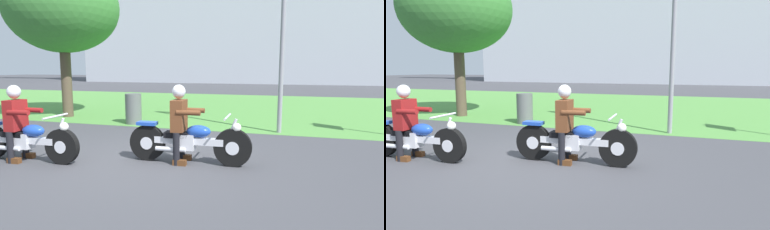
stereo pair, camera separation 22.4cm
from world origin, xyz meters
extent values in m
plane|color=#424247|center=(0.00, 0.00, 0.00)|extent=(120.00, 120.00, 0.00)
cube|color=#549342|center=(0.00, 9.20, 0.00)|extent=(60.00, 12.00, 0.01)
cube|color=#B2B7C1|center=(2.17, 33.14, 8.89)|extent=(47.45, 8.00, 17.79)
cylinder|color=black|center=(1.55, 0.22, 0.33)|extent=(0.67, 0.15, 0.66)
cylinder|color=silver|center=(1.55, 0.22, 0.33)|extent=(0.24, 0.15, 0.23)
cylinder|color=black|center=(-0.03, 0.15, 0.33)|extent=(0.67, 0.15, 0.66)
cylinder|color=silver|center=(-0.03, 0.15, 0.33)|extent=(0.24, 0.15, 0.23)
cube|color=silver|center=(0.76, 0.18, 0.41)|extent=(1.27, 0.20, 0.12)
cube|color=silver|center=(0.71, 0.18, 0.39)|extent=(0.33, 0.25, 0.28)
ellipsoid|color=#1E47B2|center=(0.94, 0.19, 0.59)|extent=(0.45, 0.26, 0.22)
cube|color=black|center=(0.54, 0.17, 0.51)|extent=(0.45, 0.26, 0.10)
cube|color=#1E47B2|center=(-0.03, 0.15, 0.69)|extent=(0.37, 0.22, 0.06)
cylinder|color=silver|center=(1.50, 0.22, 0.58)|extent=(0.25, 0.06, 0.53)
cylinder|color=silver|center=(1.45, 0.21, 0.87)|extent=(0.07, 0.66, 0.04)
sphere|color=white|center=(1.61, 0.22, 0.69)|extent=(0.16, 0.16, 0.16)
cylinder|color=silver|center=(0.47, 0.03, 0.27)|extent=(0.55, 0.10, 0.08)
cylinder|color=black|center=(0.58, 0.36, 0.29)|extent=(0.12, 0.12, 0.58)
cube|color=#593319|center=(0.64, 0.36, 0.05)|extent=(0.24, 0.11, 0.10)
cylinder|color=black|center=(0.59, 0.00, 0.29)|extent=(0.12, 0.12, 0.58)
cube|color=#593319|center=(0.65, 0.00, 0.05)|extent=(0.24, 0.11, 0.10)
cube|color=brown|center=(0.58, 0.18, 0.86)|extent=(0.24, 0.39, 0.56)
cylinder|color=brown|center=(0.80, 0.36, 0.94)|extent=(0.42, 0.11, 0.09)
cylinder|color=brown|center=(0.81, 0.02, 0.94)|extent=(0.42, 0.11, 0.09)
sphere|color=#D8A884|center=(0.58, 0.18, 1.26)|extent=(0.20, 0.20, 0.20)
sphere|color=silver|center=(0.58, 0.18, 1.29)|extent=(0.24, 0.24, 0.24)
cylinder|color=black|center=(-1.37, -0.53, 0.32)|extent=(0.64, 0.15, 0.64)
cylinder|color=silver|center=(-1.37, -0.53, 0.32)|extent=(0.23, 0.15, 0.22)
cube|color=silver|center=(-2.14, -0.57, 0.40)|extent=(1.23, 0.19, 0.12)
cube|color=silver|center=(-2.19, -0.57, 0.38)|extent=(0.33, 0.25, 0.28)
ellipsoid|color=#1E47B2|center=(-1.96, -0.56, 0.58)|extent=(0.45, 0.26, 0.22)
cube|color=black|center=(-2.36, -0.57, 0.50)|extent=(0.45, 0.26, 0.10)
cylinder|color=silver|center=(-1.42, -0.53, 0.57)|extent=(0.25, 0.06, 0.53)
cylinder|color=silver|center=(-1.47, -0.54, 0.86)|extent=(0.07, 0.66, 0.04)
sphere|color=white|center=(-1.31, -0.53, 0.68)|extent=(0.16, 0.16, 0.16)
cylinder|color=silver|center=(-2.43, -0.72, 0.26)|extent=(0.55, 0.10, 0.08)
cylinder|color=black|center=(-2.33, -0.39, 0.28)|extent=(0.12, 0.12, 0.57)
cube|color=#593319|center=(-2.27, -0.39, 0.05)|extent=(0.24, 0.11, 0.10)
cylinder|color=black|center=(-2.31, -0.75, 0.28)|extent=(0.12, 0.12, 0.57)
cube|color=#593319|center=(-2.25, -0.75, 0.05)|extent=(0.24, 0.11, 0.10)
cube|color=maroon|center=(-2.32, -0.57, 0.85)|extent=(0.24, 0.39, 0.56)
cylinder|color=maroon|center=(-2.11, -0.39, 0.93)|extent=(0.42, 0.11, 0.09)
cylinder|color=maroon|center=(-2.09, -0.73, 0.93)|extent=(0.42, 0.11, 0.09)
sphere|color=#D8A884|center=(-2.32, -0.57, 1.25)|extent=(0.20, 0.20, 0.20)
sphere|color=silver|center=(-2.32, -0.57, 1.28)|extent=(0.24, 0.24, 0.24)
cylinder|color=brown|center=(-5.01, 4.33, 1.20)|extent=(0.36, 0.36, 2.40)
ellipsoid|color=#387A33|center=(-5.01, 4.33, 3.72)|extent=(3.77, 3.77, 3.02)
cylinder|color=gray|center=(2.21, 3.55, 2.95)|extent=(0.12, 0.12, 5.89)
cylinder|color=#595E5B|center=(-2.11, 3.66, 0.46)|extent=(0.49, 0.49, 0.92)
camera|label=1|loc=(2.49, -5.26, 1.71)|focal=30.50mm
camera|label=2|loc=(2.70, -5.19, 1.71)|focal=30.50mm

